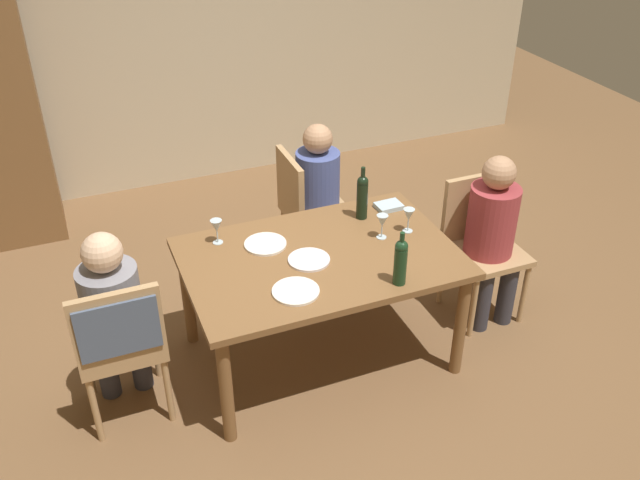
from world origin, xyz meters
TOP-DOWN VIEW (x-y plane):
  - ground_plane at (0.00, 0.00)m, footprint 10.00×10.00m
  - rear_room_partition at (0.00, 2.71)m, footprint 6.40×0.12m
  - dining_table at (0.00, 0.00)m, footprint 1.53×1.01m
  - chair_left_end at (-1.14, -0.12)m, footprint 0.44×0.46m
  - chair_right_end at (1.14, 0.09)m, footprint 0.44×0.44m
  - chair_far_right at (0.26, 0.89)m, footprint 0.44×0.44m
  - person_woman_host at (-1.14, 0.03)m, footprint 0.31×0.35m
  - person_man_bearded at (1.14, -0.03)m, footprint 0.31×0.35m
  - person_man_guest at (0.37, 0.89)m, footprint 0.34×0.30m
  - wine_bottle_tall_green at (0.29, -0.40)m, footprint 0.07×0.07m
  - wine_bottle_dark_red at (0.39, 0.29)m, footprint 0.07×0.07m
  - wine_glass_near_left at (-0.50, 0.34)m, footprint 0.07×0.07m
  - wine_glass_centre at (0.58, 0.04)m, footprint 0.07×0.07m
  - wine_glass_near_right at (0.40, 0.04)m, footprint 0.07×0.07m
  - dinner_plate_host at (-0.08, -0.03)m, footprint 0.23×0.23m
  - dinner_plate_guest_left at (-0.25, -0.28)m, footprint 0.25×0.25m
  - dinner_plate_guest_right at (-0.25, 0.21)m, footprint 0.24×0.24m
  - folded_napkin at (0.60, 0.33)m, footprint 0.16×0.13m

SIDE VIEW (x-z plane):
  - ground_plane at x=0.00m, z-range 0.00..0.00m
  - chair_right_end at x=1.14m, z-range 0.07..0.99m
  - chair_far_right at x=0.26m, z-range 0.07..0.99m
  - chair_left_end at x=-1.14m, z-range 0.13..1.05m
  - dining_table at x=0.00m, z-range 0.28..1.01m
  - person_man_guest at x=0.37m, z-range 0.09..1.21m
  - person_woman_host at x=-1.14m, z-range 0.09..1.22m
  - person_man_bearded at x=1.14m, z-range 0.09..1.22m
  - dinner_plate_host at x=-0.08m, z-range 0.73..0.75m
  - dinner_plate_guest_left at x=-0.25m, z-range 0.73..0.75m
  - dinner_plate_guest_right at x=-0.25m, z-range 0.73..0.75m
  - folded_napkin at x=0.60m, z-range 0.73..0.76m
  - wine_glass_near_left at x=-0.50m, z-range 0.76..0.91m
  - wine_glass_centre at x=0.58m, z-range 0.76..0.91m
  - wine_glass_near_right at x=0.40m, z-range 0.76..0.91m
  - wine_bottle_tall_green at x=0.29m, z-range 0.72..1.03m
  - wine_bottle_dark_red at x=0.39m, z-range 0.71..1.05m
  - rear_room_partition at x=0.00m, z-range 0.00..2.70m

